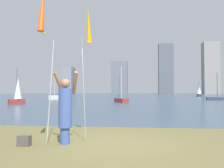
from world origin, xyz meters
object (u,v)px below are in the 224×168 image
(person, at_px, (65,108))
(kite_flag_left, at_px, (43,10))
(sailboat_0, at_px, (18,92))
(sailboat_6, at_px, (55,97))
(sailboat_2, at_px, (199,92))
(sailboat_1, at_px, (119,95))
(kite_flag_right, at_px, (88,29))
(bag, at_px, (24,141))
(sailboat_3, at_px, (121,100))
(sailboat_4, at_px, (217,98))

(person, relative_size, kite_flag_left, 0.46)
(sailboat_0, xyz_separation_m, sailboat_6, (-0.69, 13.12, -0.93))
(sailboat_0, relative_size, sailboat_2, 1.06)
(kite_flag_left, bearing_deg, sailboat_1, 92.06)
(kite_flag_right, bearing_deg, bag, -143.58)
(person, xyz_separation_m, sailboat_6, (-11.34, 30.66, -0.59))
(sailboat_3, bearing_deg, bag, -92.42)
(sailboat_0, bearing_deg, kite_flag_left, -60.43)
(sailboat_3, relative_size, sailboat_6, 1.16)
(bag, bearing_deg, sailboat_3, 87.58)
(sailboat_1, bearing_deg, person, -87.38)
(kite_flag_right, xyz_separation_m, sailboat_6, (-11.81, 29.94, -2.89))
(kite_flag_left, height_order, kite_flag_right, kite_flag_left)
(bag, relative_size, sailboat_1, 0.06)
(sailboat_0, distance_m, sailboat_2, 45.02)
(sailboat_4, bearing_deg, sailboat_1, 132.81)
(person, distance_m, sailboat_4, 34.00)
(sailboat_0, bearing_deg, sailboat_6, 93.02)
(sailboat_3, xyz_separation_m, sailboat_4, (14.01, 8.36, 0.00))
(person, height_order, sailboat_4, sailboat_4)
(sailboat_2, bearing_deg, sailboat_1, -166.61)
(person, relative_size, sailboat_0, 0.50)
(sailboat_1, bearing_deg, kite_flag_left, -87.94)
(sailboat_4, bearing_deg, bag, -115.58)
(person, relative_size, sailboat_2, 0.54)
(sailboat_1, distance_m, sailboat_2, 19.77)
(kite_flag_left, relative_size, kite_flag_right, 1.09)
(sailboat_2, bearing_deg, sailboat_4, -97.68)
(kite_flag_right, relative_size, sailboat_0, 1.01)
(sailboat_1, bearing_deg, sailboat_3, -85.09)
(kite_flag_right, relative_size, bag, 12.28)
(kite_flag_right, bearing_deg, sailboat_3, 91.21)
(person, bearing_deg, sailboat_3, 85.41)
(kite_flag_left, xyz_separation_m, sailboat_0, (-10.19, 17.95, -2.17))
(sailboat_4, bearing_deg, sailboat_3, -149.18)
(person, distance_m, kite_flag_right, 2.46)
(person, distance_m, sailboat_3, 22.62)
(sailboat_3, bearing_deg, person, -90.00)
(sailboat_1, relative_size, sailboat_4, 1.26)
(sailboat_2, bearing_deg, sailboat_6, -141.66)
(sailboat_3, bearing_deg, sailboat_2, 60.85)
(kite_flag_left, xyz_separation_m, sailboat_1, (-1.76, 48.91, -3.13))
(sailboat_1, bearing_deg, sailboat_0, -105.23)
(sailboat_0, distance_m, sailboat_6, 13.17)
(sailboat_4, distance_m, sailboat_6, 25.36)
(kite_flag_left, distance_m, sailboat_3, 23.24)
(sailboat_0, bearing_deg, sailboat_3, 25.45)
(sailboat_1, distance_m, sailboat_6, 20.03)
(sailboat_0, bearing_deg, sailboat_4, 28.57)
(person, xyz_separation_m, sailboat_2, (16.99, 53.07, 0.26))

